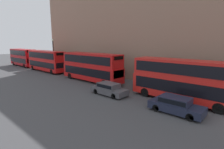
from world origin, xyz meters
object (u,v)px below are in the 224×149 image
(bus_second_in_queue, at_px, (91,66))
(car_hatchback, at_px, (109,89))
(bus_third_in_queue, at_px, (46,60))
(car_dark_sedan, at_px, (176,105))
(bus_leading, at_px, (183,79))
(bus_trailing, at_px, (23,57))
(pedestrian, at_px, (113,76))

(bus_second_in_queue, relative_size, car_hatchback, 2.54)
(bus_third_in_queue, xyz_separation_m, car_dark_sedan, (-3.40, -29.04, -1.61))
(bus_leading, distance_m, bus_second_in_queue, 14.14)
(bus_leading, xyz_separation_m, bus_third_in_queue, (-0.00, 28.25, -0.03))
(bus_second_in_queue, distance_m, bus_trailing, 26.24)
(bus_trailing, bearing_deg, pedestrian, -85.72)
(bus_leading, distance_m, bus_third_in_queue, 28.25)
(bus_trailing, bearing_deg, bus_leading, -90.00)
(bus_second_in_queue, height_order, bus_third_in_queue, bus_second_in_queue)
(car_hatchback, bearing_deg, bus_second_in_queue, 64.05)
(bus_third_in_queue, relative_size, pedestrian, 6.21)
(bus_leading, distance_m, bus_trailing, 40.38)
(bus_leading, bearing_deg, bus_second_in_queue, 90.00)
(bus_third_in_queue, bearing_deg, bus_second_in_queue, -90.00)
(bus_trailing, height_order, car_dark_sedan, bus_trailing)
(bus_trailing, relative_size, pedestrian, 5.62)
(bus_third_in_queue, distance_m, pedestrian, 17.04)
(bus_leading, distance_m, pedestrian, 11.73)
(bus_second_in_queue, distance_m, car_dark_sedan, 15.40)
(pedestrian, bearing_deg, bus_leading, -100.74)
(car_hatchback, bearing_deg, bus_trailing, 84.16)
(car_hatchback, height_order, pedestrian, pedestrian)
(bus_third_in_queue, height_order, car_dark_sedan, bus_third_in_queue)
(bus_leading, xyz_separation_m, car_hatchback, (-3.40, 7.15, -1.65))
(bus_leading, bearing_deg, car_hatchback, 115.42)
(car_hatchback, bearing_deg, bus_third_in_queue, 80.85)
(car_dark_sedan, bearing_deg, bus_leading, 13.03)
(bus_second_in_queue, xyz_separation_m, car_dark_sedan, (-3.40, -14.93, -1.66))
(bus_leading, height_order, car_dark_sedan, bus_leading)
(bus_second_in_queue, bearing_deg, bus_third_in_queue, 90.00)
(bus_trailing, bearing_deg, car_hatchback, -95.84)
(bus_third_in_queue, xyz_separation_m, car_hatchback, (-3.40, -21.10, -1.62))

